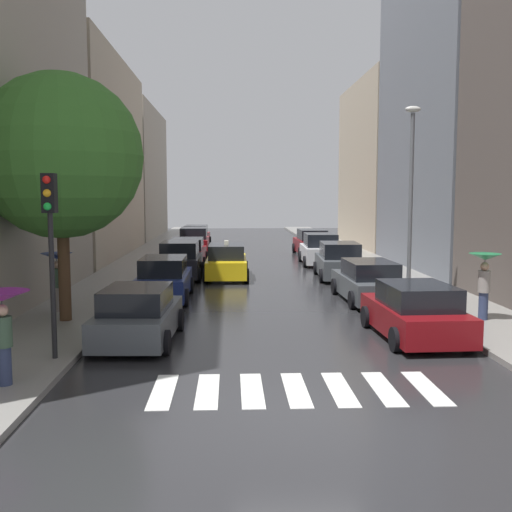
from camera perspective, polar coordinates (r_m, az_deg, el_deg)
name	(u,v)px	position (r m, az deg, el deg)	size (l,w,h in m)	color
ground_plane	(253,263)	(34.74, -0.24, -0.71)	(28.00, 72.00, 0.04)	#262629
sidewalk_left	(141,262)	(35.09, -10.91, -0.59)	(3.00, 72.00, 0.15)	gray
sidewalk_right	(364,261)	(35.58, 10.28, -0.49)	(3.00, 72.00, 0.15)	gray
crosswalk_stripes	(296,390)	(12.53, 3.83, -12.58)	(5.85, 2.20, 0.01)	silver
building_left_mid	(75,159)	(39.49, -16.82, 8.85)	(6.00, 16.91, 12.36)	#B2A38C
building_left_far	(124,174)	(56.37, -12.43, 7.62)	(6.00, 16.49, 11.63)	#9E9384
building_right_mid	(468,42)	(34.61, 19.55, 18.64)	(6.00, 12.94, 23.61)	slate
building_right_far	(394,165)	(46.58, 13.05, 8.40)	(6.00, 13.41, 12.28)	#B2A38C
parked_car_left_nearest	(138,316)	(16.42, -11.18, -5.63)	(2.22, 4.19, 1.53)	#474C51
parked_car_left_second	(164,280)	(22.87, -8.74, -2.24)	(2.03, 4.50, 1.63)	navy
parked_car_left_third	(180,261)	(28.55, -7.24, -0.50)	(2.13, 4.04, 1.76)	black
parked_car_left_fourth	(187,252)	(33.73, -6.55, 0.34)	(2.16, 4.73, 1.54)	maroon
parked_car_left_fifth	(194,242)	(39.89, -5.93, 1.34)	(2.17, 4.30, 1.79)	maroon
parked_car_left_sixth	(196,236)	(46.15, -5.71, 1.87)	(2.15, 4.74, 1.62)	maroon
parked_car_right_nearest	(415,312)	(17.13, 14.94, -5.22)	(2.28, 4.36, 1.54)	maroon
parked_car_right_second	(368,282)	(22.66, 10.66, -2.45)	(2.17, 4.71, 1.53)	#474C51
parked_car_right_third	(339,262)	(28.50, 7.93, -0.55)	(2.28, 4.43, 1.73)	#474C51
parked_car_right_fourth	(320,250)	(34.06, 6.12, 0.56)	(2.22, 4.27, 1.78)	silver
parked_car_right_fifth	(311,243)	(39.46, 5.31, 1.24)	(2.16, 4.79, 1.69)	maroon
taxi_midroad	(227,262)	(28.43, -2.83, -0.59)	(2.10, 4.62, 1.81)	yellow
pedestrian_foreground	(485,273)	(19.48, 20.94, -1.48)	(0.96, 0.96, 2.04)	navy
pedestrian_near_tree	(57,269)	(20.58, -18.44, -1.16)	(1.01, 1.01, 1.92)	gray
pedestrian_by_kerb	(2,315)	(12.98, -23.03, -5.19)	(1.09, 1.09, 1.91)	navy
street_tree_left	(60,156)	(18.92, -18.13, 9.01)	(4.92, 4.92, 7.42)	#513823
traffic_light_left_corner	(50,224)	(14.49, -19.02, 2.86)	(0.30, 0.42, 4.30)	black
lamp_post_right	(411,187)	(23.65, 14.55, 6.37)	(0.60, 0.28, 7.13)	#595B60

